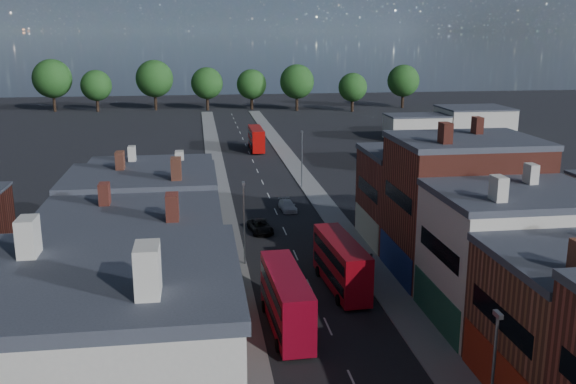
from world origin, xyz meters
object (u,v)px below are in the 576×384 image
object	(u,v)px
bus_0	(286,299)
car_2	(260,226)
bus_2	(256,138)
car_3	(288,206)
ped_1	(232,382)
bus_1	(341,263)
ped_3	(371,262)

from	to	relation	value
bus_0	car_2	world-z (taller)	bus_0
bus_2	car_3	xyz separation A→B (m)	(-0.03, -41.52, -1.67)
car_2	ped_1	xyz separation A→B (m)	(-5.00, -32.64, 0.39)
bus_1	car_3	xyz separation A→B (m)	(-1.05, 25.35, -1.76)
ped_1	ped_3	xyz separation A→B (m)	(13.96, 19.34, -0.14)
bus_0	car_2	distance (m)	24.10
bus_0	bus_2	distance (m)	74.04
bus_0	bus_2	world-z (taller)	bus_0
bus_0	bus_1	world-z (taller)	bus_0
car_3	bus_2	bearing A→B (deg)	84.69
car_3	ped_1	bearing A→B (deg)	-107.94
car_3	ped_1	size ratio (longest dim) A/B	2.27
ped_1	ped_3	bearing A→B (deg)	-139.42
bus_2	ped_3	xyz separation A→B (m)	(4.72, -63.16, -1.37)
bus_0	ped_3	world-z (taller)	bus_0
bus_2	ped_3	world-z (taller)	bus_2
bus_0	bus_1	xyz separation A→B (m)	(5.73, 7.02, -0.03)
ped_1	ped_3	distance (m)	23.85
bus_1	bus_2	bearing A→B (deg)	87.05
bus_1	bus_2	world-z (taller)	bus_1
ped_1	bus_0	bearing A→B (deg)	-131.32
bus_1	ped_3	bearing A→B (deg)	41.27
bus_0	car_3	world-z (taller)	bus_0
bus_1	car_3	distance (m)	25.43
bus_1	car_3	bearing A→B (deg)	88.55
bus_2	ped_3	size ratio (longest dim) A/B	6.10
bus_1	bus_2	xyz separation A→B (m)	(-1.02, 66.87, -0.09)
bus_1	car_2	size ratio (longest dim) A/B	2.15
car_3	ped_3	size ratio (longest dim) A/B	2.65
car_2	bus_2	bearing A→B (deg)	77.60
car_2	ped_3	distance (m)	16.04
ped_1	bus_1	bearing A→B (deg)	-136.88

